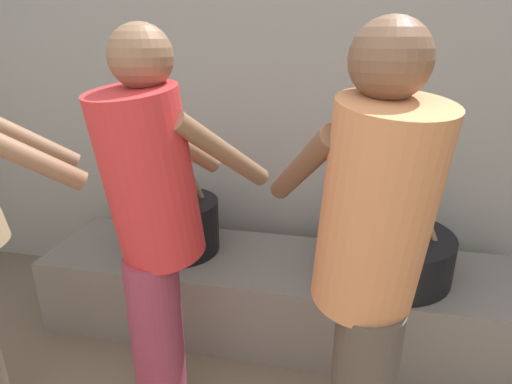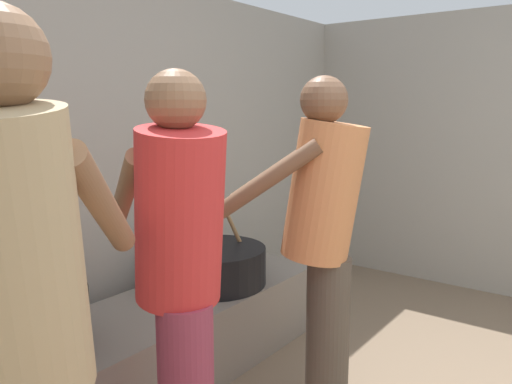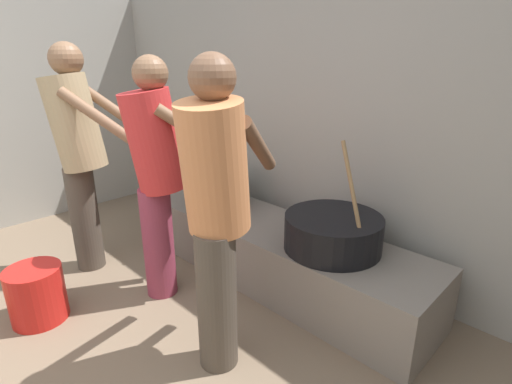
{
  "view_description": "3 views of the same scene",
  "coord_description": "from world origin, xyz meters",
  "px_view_note": "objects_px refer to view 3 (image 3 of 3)",
  "views": [
    {
      "loc": [
        0.21,
        0.17,
        1.49
      ],
      "look_at": [
        -0.08,
        1.5,
        0.99
      ],
      "focal_mm": 29.62,
      "sensor_mm": 36.0,
      "label": 1
    },
    {
      "loc": [
        -1.63,
        0.2,
        1.41
      ],
      "look_at": [
        0.07,
        1.47,
        1.05
      ],
      "focal_mm": 35.57,
      "sensor_mm": 36.0,
      "label": 2
    },
    {
      "loc": [
        1.62,
        0.2,
        1.52
      ],
      "look_at": [
        0.21,
        1.64,
        0.82
      ],
      "focal_mm": 27.27,
      "sensor_mm": 36.0,
      "label": 3
    }
  ],
  "objects_px": {
    "cook_in_tan_shirt": "(79,148)",
    "cook_in_orange_shirt": "(216,203)",
    "cooking_pot_main": "(333,232)",
    "cooking_pot_secondary": "(218,187)",
    "bucket_red_plastic": "(37,294)",
    "cook_in_red_shirt": "(157,168)"
  },
  "relations": [
    {
      "from": "cook_in_red_shirt",
      "to": "bucket_red_plastic",
      "type": "relative_size",
      "value": 4.49
    },
    {
      "from": "cooking_pot_secondary",
      "to": "cook_in_tan_shirt",
      "type": "relative_size",
      "value": 0.45
    },
    {
      "from": "cook_in_red_shirt",
      "to": "cook_in_orange_shirt",
      "type": "bearing_deg",
      "value": -11.33
    },
    {
      "from": "cooking_pot_secondary",
      "to": "cook_in_red_shirt",
      "type": "bearing_deg",
      "value": -72.74
    },
    {
      "from": "cook_in_tan_shirt",
      "to": "bucket_red_plastic",
      "type": "bearing_deg",
      "value": -53.51
    },
    {
      "from": "cook_in_orange_shirt",
      "to": "bucket_red_plastic",
      "type": "xyz_separation_m",
      "value": [
        -1.04,
        -0.56,
        -0.71
      ]
    },
    {
      "from": "bucket_red_plastic",
      "to": "cooking_pot_secondary",
      "type": "bearing_deg",
      "value": 85.8
    },
    {
      "from": "cooking_pot_main",
      "to": "bucket_red_plastic",
      "type": "height_order",
      "value": "cooking_pot_main"
    },
    {
      "from": "cooking_pot_main",
      "to": "cooking_pot_secondary",
      "type": "height_order",
      "value": "cooking_pot_secondary"
    },
    {
      "from": "cooking_pot_main",
      "to": "cook_in_tan_shirt",
      "type": "height_order",
      "value": "cook_in_tan_shirt"
    },
    {
      "from": "cook_in_orange_shirt",
      "to": "cooking_pot_secondary",
      "type": "bearing_deg",
      "value": 139.67
    },
    {
      "from": "cook_in_tan_shirt",
      "to": "bucket_red_plastic",
      "type": "distance_m",
      "value": 0.99
    },
    {
      "from": "cooking_pot_main",
      "to": "cook_in_orange_shirt",
      "type": "xyz_separation_m",
      "value": [
        -0.15,
        -0.78,
        0.36
      ]
    },
    {
      "from": "cook_in_red_shirt",
      "to": "cook_in_tan_shirt",
      "type": "relative_size",
      "value": 0.95
    },
    {
      "from": "cooking_pot_secondary",
      "to": "cook_in_red_shirt",
      "type": "distance_m",
      "value": 0.75
    },
    {
      "from": "bucket_red_plastic",
      "to": "cook_in_tan_shirt",
      "type": "bearing_deg",
      "value": 126.49
    },
    {
      "from": "cook_in_red_shirt",
      "to": "cook_in_tan_shirt",
      "type": "bearing_deg",
      "value": -164.33
    },
    {
      "from": "cooking_pot_main",
      "to": "cook_in_red_shirt",
      "type": "height_order",
      "value": "cook_in_red_shirt"
    },
    {
      "from": "cook_in_orange_shirt",
      "to": "cook_in_tan_shirt",
      "type": "distance_m",
      "value": 1.42
    },
    {
      "from": "cooking_pot_main",
      "to": "cooking_pot_secondary",
      "type": "xyz_separation_m",
      "value": [
        -1.09,
        0.02,
        0.03
      ]
    },
    {
      "from": "cook_in_tan_shirt",
      "to": "cook_in_orange_shirt",
      "type": "bearing_deg",
      "value": 1.81
    },
    {
      "from": "cook_in_red_shirt",
      "to": "cook_in_tan_shirt",
      "type": "xyz_separation_m",
      "value": [
        -0.68,
        -0.19,
        0.05
      ]
    }
  ]
}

